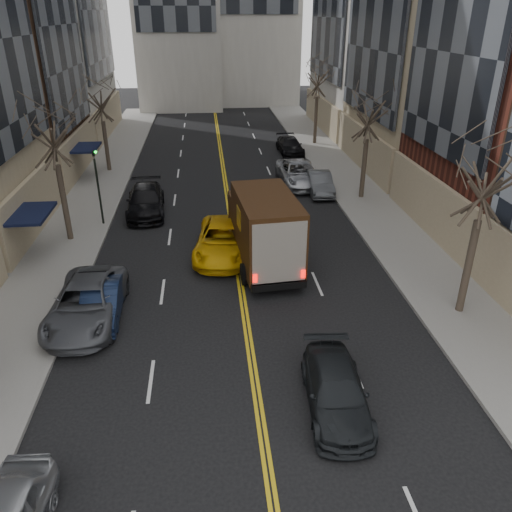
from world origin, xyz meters
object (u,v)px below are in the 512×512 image
at_px(ups_truck, 264,229).
at_px(pedestrian, 257,229).
at_px(taxi, 223,240).
at_px(observer_sedan, 336,391).

bearing_deg(ups_truck, pedestrian, 86.97).
height_order(ups_truck, taxi, ups_truck).
bearing_deg(observer_sedan, taxi, 108.64).
bearing_deg(observer_sedan, pedestrian, 99.15).
xyz_separation_m(ups_truck, pedestrian, (-0.09, 2.35, -1.00)).
height_order(taxi, pedestrian, pedestrian).
xyz_separation_m(taxi, pedestrian, (1.84, 1.06, 0.07)).
bearing_deg(ups_truck, taxi, 141.15).
bearing_deg(observer_sedan, ups_truck, 99.93).
xyz_separation_m(observer_sedan, taxi, (-3.03, 11.33, 0.14)).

